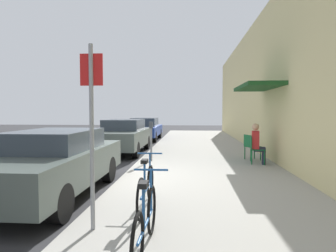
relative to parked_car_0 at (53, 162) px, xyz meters
name	(u,v)px	position (x,y,z in m)	size (l,w,h in m)	color
ground_plane	(121,182)	(1.10, 1.36, -0.73)	(60.00, 60.00, 0.00)	#2D2D30
sidewalk_slab	(205,166)	(3.35, 3.36, -0.67)	(4.50, 32.00, 0.12)	#9E9B93
building_facade	(285,77)	(5.75, 3.36, 2.10)	(1.40, 32.00, 5.67)	beige
parked_car_0	(53,162)	(0.00, 0.00, 0.00)	(1.80, 4.40, 1.39)	#47514C
parked_car_1	(124,136)	(0.00, 6.39, 0.02)	(1.80, 4.40, 1.44)	#47514C
parked_car_2	(145,129)	(0.00, 12.04, -0.02)	(1.80, 4.40, 1.38)	navy
parking_meter	(151,138)	(1.55, 3.81, 0.16)	(0.12, 0.10, 1.32)	slate
street_sign	(92,122)	(1.50, -1.87, 0.91)	(0.32, 0.06, 2.60)	gray
bicycle_0	(146,222)	(2.35, -2.46, -0.25)	(0.46, 1.71, 0.90)	black
bicycle_1	(146,188)	(2.12, -0.97, -0.25)	(0.46, 1.71, 0.90)	black
cafe_chair_0	(255,148)	(4.93, 3.52, -0.11)	(0.51, 0.51, 0.87)	#14592D
seated_patron_0	(257,142)	(4.99, 3.51, 0.08)	(0.47, 0.42, 1.29)	#232838
cafe_chair_1	(251,145)	(4.94, 4.25, -0.11)	(0.56, 0.56, 0.87)	#14592D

